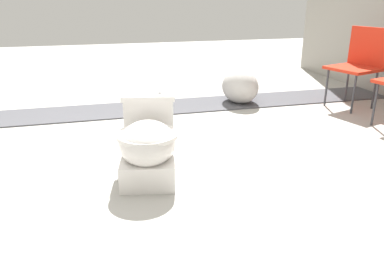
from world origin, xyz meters
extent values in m
plane|color=#A8A59E|center=(0.00, 0.00, 0.00)|extent=(14.00, 14.00, 0.00)
cube|color=#4C4C51|center=(-1.26, 0.50, 0.01)|extent=(0.56, 8.00, 0.01)
cube|color=white|center=(0.26, -0.02, 0.09)|extent=(0.65, 0.45, 0.17)
ellipsoid|color=white|center=(0.36, -0.04, 0.26)|extent=(0.50, 0.44, 0.28)
cylinder|color=white|center=(0.36, -0.04, 0.32)|extent=(0.46, 0.46, 0.03)
cube|color=white|center=(0.06, 0.02, 0.32)|extent=(0.24, 0.37, 0.30)
cube|color=white|center=(0.06, 0.02, 0.49)|extent=(0.27, 0.40, 0.04)
cylinder|color=silver|center=(0.07, 0.10, 0.51)|extent=(0.02, 0.02, 0.01)
cube|color=red|center=(-0.78, 2.30, 0.42)|extent=(0.55, 0.55, 0.03)
cube|color=red|center=(-0.84, 2.49, 0.64)|extent=(0.43, 0.16, 0.40)
cylinder|color=#38383D|center=(-0.57, 2.18, 0.20)|extent=(0.02, 0.02, 0.40)
cylinder|color=#38383D|center=(-0.90, 2.09, 0.20)|extent=(0.02, 0.02, 0.40)
cylinder|color=#38383D|center=(-0.67, 2.51, 0.20)|extent=(0.02, 0.02, 0.40)
cylinder|color=#38383D|center=(-1.00, 2.41, 0.20)|extent=(0.02, 0.02, 0.40)
cylinder|color=#38383D|center=(-0.20, 2.13, 0.20)|extent=(0.02, 0.02, 0.40)
ellipsoid|color=#B7B2AD|center=(-1.24, 1.22, 0.19)|extent=(0.52, 0.42, 0.37)
camera|label=1|loc=(2.57, -0.32, 1.15)|focal=35.00mm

